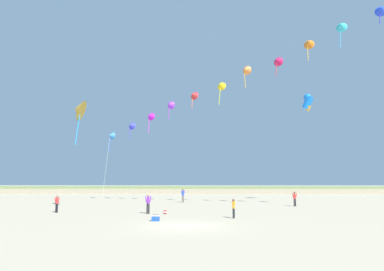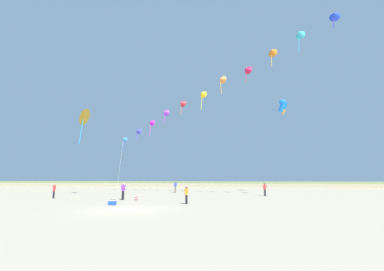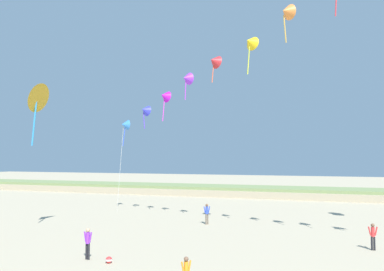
{
  "view_description": "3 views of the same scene",
  "coord_description": "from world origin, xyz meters",
  "px_view_note": "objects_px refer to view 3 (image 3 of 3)",
  "views": [
    {
      "loc": [
        0.87,
        -23.02,
        3.17
      ],
      "look_at": [
        0.31,
        11.89,
        7.48
      ],
      "focal_mm": 32.0,
      "sensor_mm": 36.0,
      "label": 1
    },
    {
      "loc": [
        7.62,
        -17.98,
        2.2
      ],
      "look_at": [
        2.99,
        12.42,
        7.34
      ],
      "focal_mm": 24.0,
      "sensor_mm": 36.0,
      "label": 2
    },
    {
      "loc": [
        10.06,
        -11.92,
        5.72
      ],
      "look_at": [
        2.46,
        8.53,
        6.92
      ],
      "focal_mm": 38.0,
      "sensor_mm": 36.0,
      "label": 3
    }
  ],
  "objects_px": {
    "person_mid_center": "(88,241)",
    "person_far_left": "(373,235)",
    "person_near_left": "(207,212)",
    "large_kite_mid_trail": "(35,97)",
    "beach_ball": "(109,260)"
  },
  "relations": [
    {
      "from": "large_kite_mid_trail",
      "to": "beach_ball",
      "type": "height_order",
      "value": "large_kite_mid_trail"
    },
    {
      "from": "person_near_left",
      "to": "large_kite_mid_trail",
      "type": "relative_size",
      "value": 0.36
    },
    {
      "from": "person_near_left",
      "to": "large_kite_mid_trail",
      "type": "height_order",
      "value": "large_kite_mid_trail"
    },
    {
      "from": "person_mid_center",
      "to": "large_kite_mid_trail",
      "type": "relative_size",
      "value": 0.36
    },
    {
      "from": "person_near_left",
      "to": "beach_ball",
      "type": "xyz_separation_m",
      "value": [
        -0.96,
        -14.05,
        -0.84
      ]
    },
    {
      "from": "person_mid_center",
      "to": "person_far_left",
      "type": "distance_m",
      "value": 17.25
    },
    {
      "from": "person_near_left",
      "to": "person_far_left",
      "type": "xyz_separation_m",
      "value": [
        12.72,
        -5.69,
        -0.06
      ]
    },
    {
      "from": "person_far_left",
      "to": "beach_ball",
      "type": "bearing_deg",
      "value": -148.54
    },
    {
      "from": "person_near_left",
      "to": "person_mid_center",
      "type": "bearing_deg",
      "value": -100.33
    },
    {
      "from": "person_mid_center",
      "to": "person_far_left",
      "type": "height_order",
      "value": "person_mid_center"
    },
    {
      "from": "person_mid_center",
      "to": "person_far_left",
      "type": "xyz_separation_m",
      "value": [
        15.23,
        8.1,
        -0.06
      ]
    },
    {
      "from": "person_near_left",
      "to": "person_mid_center",
      "type": "relative_size",
      "value": 1.0
    },
    {
      "from": "large_kite_mid_trail",
      "to": "person_near_left",
      "type": "bearing_deg",
      "value": 39.31
    },
    {
      "from": "person_mid_center",
      "to": "beach_ball",
      "type": "distance_m",
      "value": 1.79
    },
    {
      "from": "person_mid_center",
      "to": "person_far_left",
      "type": "relative_size",
      "value": 1.07
    }
  ]
}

